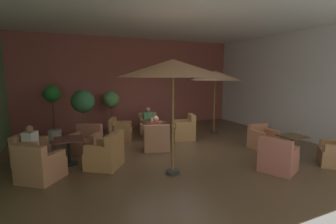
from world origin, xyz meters
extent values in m
cube|color=brown|center=(0.00, 0.00, -0.01)|extent=(9.84, 8.26, 0.02)
cube|color=brown|center=(0.00, 4.09, 1.96)|extent=(9.84, 0.08, 3.92)
cube|color=silver|center=(4.88, 0.00, 1.96)|extent=(0.08, 8.26, 3.92)
cube|color=silver|center=(0.00, 0.00, 3.95)|extent=(9.84, 8.26, 0.06)
cylinder|color=black|center=(-0.09, 1.55, 0.01)|extent=(0.40, 0.40, 0.02)
cylinder|color=black|center=(-0.09, 1.55, 0.33)|extent=(0.07, 0.07, 0.66)
cube|color=#482C22|center=(-0.09, 1.55, 0.67)|extent=(0.82, 0.82, 0.03)
cube|color=#A77445|center=(-1.15, 1.94, 0.21)|extent=(0.97, 0.98, 0.43)
cube|color=#A77445|center=(-1.42, 2.04, 0.62)|extent=(0.42, 0.77, 0.39)
cube|color=#A77445|center=(-1.00, 2.21, 0.54)|extent=(0.61, 0.35, 0.23)
cube|color=#A77445|center=(-1.21, 1.64, 0.54)|extent=(0.61, 0.35, 0.23)
cube|color=#AB7454|center=(-0.40, 0.46, 0.22)|extent=(0.95, 0.93, 0.45)
cube|color=#AB7454|center=(-0.47, 0.18, 0.64)|extent=(0.79, 0.37, 0.40)
cube|color=#AB7454|center=(-0.69, 0.59, 0.56)|extent=(0.29, 0.59, 0.22)
cube|color=#AB7454|center=(-0.08, 0.41, 0.56)|extent=(0.29, 0.59, 0.22)
cube|color=#A47845|center=(0.99, 1.19, 0.23)|extent=(0.96, 0.94, 0.46)
cube|color=#A47845|center=(1.27, 1.10, 0.69)|extent=(0.39, 0.76, 0.46)
cube|color=#A47845|center=(0.85, 0.91, 0.57)|extent=(0.61, 0.31, 0.22)
cube|color=#A47845|center=(1.04, 1.49, 0.57)|extent=(0.61, 0.31, 0.22)
cube|color=#AD7956|center=(0.14, 2.65, 0.20)|extent=(0.88, 0.87, 0.41)
cube|color=#AD7956|center=(0.20, 2.93, 0.60)|extent=(0.76, 0.31, 0.38)
cube|color=#AD7956|center=(0.43, 2.55, 0.52)|extent=(0.25, 0.59, 0.23)
cube|color=#AD7956|center=(-0.16, 2.67, 0.52)|extent=(0.25, 0.59, 0.23)
cylinder|color=black|center=(2.66, -2.00, 0.01)|extent=(0.35, 0.35, 0.02)
cylinder|color=black|center=(2.66, -2.00, 0.33)|extent=(0.07, 0.07, 0.66)
cube|color=#523821|center=(2.66, -2.00, 0.67)|extent=(0.63, 0.63, 0.03)
cube|color=#B26655|center=(1.68, -2.43, 0.21)|extent=(0.99, 0.99, 0.41)
cube|color=#B26655|center=(1.41, -2.55, 0.64)|extent=(0.45, 0.76, 0.45)
cube|color=#B26655|center=(1.59, -2.13, 0.52)|extent=(0.59, 0.36, 0.22)
cube|color=#B26655|center=(1.84, -2.70, 0.52)|extent=(0.59, 0.36, 0.22)
cube|color=#A4734D|center=(3.59, -2.55, 0.51)|extent=(0.53, 0.56, 0.19)
cube|color=#AE6F4D|center=(2.72, -0.93, 0.21)|extent=(0.75, 0.76, 0.41)
cube|color=#AE6F4D|center=(2.74, -0.65, 0.60)|extent=(0.72, 0.20, 0.37)
cube|color=#AE6F4D|center=(3.01, -0.99, 0.52)|extent=(0.17, 0.56, 0.22)
cube|color=#AE6F4D|center=(2.43, -0.95, 0.52)|extent=(0.17, 0.56, 0.22)
cylinder|color=black|center=(-2.97, 0.20, 0.01)|extent=(0.44, 0.44, 0.02)
cylinder|color=black|center=(-2.97, 0.20, 0.33)|extent=(0.07, 0.07, 0.66)
cube|color=#512C26|center=(-2.97, 0.20, 0.67)|extent=(0.73, 0.73, 0.03)
cube|color=#A3674D|center=(-2.46, 1.06, 0.20)|extent=(1.07, 1.06, 0.41)
cube|color=#A3674D|center=(-2.30, 1.32, 0.62)|extent=(0.77, 0.55, 0.42)
cube|color=#A3674D|center=(-2.19, 0.86, 0.51)|extent=(0.42, 0.58, 0.20)
cube|color=#A3674D|center=(-2.76, 1.19, 0.51)|extent=(0.42, 0.58, 0.20)
cube|color=#A56F50|center=(-3.88, 0.62, 0.22)|extent=(0.94, 0.96, 0.45)
cube|color=#A56F50|center=(-4.12, 0.73, 0.63)|extent=(0.45, 0.73, 0.36)
cube|color=#A56F50|center=(-3.72, 0.87, 0.56)|extent=(0.56, 0.36, 0.23)
cube|color=#A56F50|center=(-3.96, 0.34, 0.56)|extent=(0.56, 0.36, 0.23)
cube|color=#A9714D|center=(-3.59, -0.58, 0.22)|extent=(1.11, 1.11, 0.45)
cube|color=#A9714D|center=(-3.78, -0.83, 0.67)|extent=(0.72, 0.62, 0.44)
cube|color=#A9714D|center=(-3.81, -0.35, 0.55)|extent=(0.49, 0.57, 0.20)
cube|color=#A9714D|center=(-3.31, -0.75, 0.55)|extent=(0.49, 0.57, 0.20)
cube|color=#A67443|center=(-2.16, -0.39, 0.22)|extent=(1.10, 1.11, 0.43)
cube|color=#A67443|center=(-1.92, -0.57, 0.67)|extent=(0.62, 0.76, 0.48)
cube|color=#A67443|center=(-2.39, -0.63, 0.54)|extent=(0.57, 0.47, 0.22)
cube|color=#A67443|center=(-2.00, -0.10, 0.54)|extent=(0.57, 0.47, 0.22)
cylinder|color=#2D2D2D|center=(-0.75, -1.49, 0.04)|extent=(0.32, 0.32, 0.08)
cylinder|color=brown|center=(-0.75, -1.49, 1.32)|extent=(0.06, 0.06, 2.65)
cone|color=#9F6C4B|center=(-0.75, -1.49, 2.50)|extent=(2.51, 2.51, 0.40)
cylinder|color=#2D2D2D|center=(2.53, 1.49, 0.04)|extent=(0.32, 0.32, 0.08)
cylinder|color=brown|center=(2.53, 1.49, 1.23)|extent=(0.06, 0.06, 2.46)
cone|color=#E2B089|center=(2.53, 1.49, 2.33)|extent=(1.98, 1.98, 0.37)
cylinder|color=silver|center=(-3.32, 3.13, 0.18)|extent=(0.46, 0.46, 0.36)
cylinder|color=brown|center=(-3.32, 3.13, 0.89)|extent=(0.06, 0.06, 1.06)
sphere|color=#216A27|center=(-3.32, 3.13, 1.67)|extent=(0.61, 0.61, 0.61)
cylinder|color=beige|center=(-1.18, 3.41, 0.18)|extent=(0.40, 0.40, 0.36)
cylinder|color=brown|center=(-1.18, 3.41, 0.72)|extent=(0.06, 0.06, 0.72)
sphere|color=#4D8546|center=(-1.18, 3.41, 1.36)|extent=(0.66, 0.66, 0.66)
cylinder|color=#AF654D|center=(-2.38, 2.12, 0.18)|extent=(0.32, 0.32, 0.36)
cylinder|color=brown|center=(-2.38, 2.12, 0.75)|extent=(0.06, 0.06, 0.77)
sphere|color=#2C5E36|center=(-2.38, 2.12, 1.46)|extent=(0.78, 0.78, 0.78)
cube|color=#B4483F|center=(-0.40, 0.46, 0.67)|extent=(0.42, 0.31, 0.45)
sphere|color=tan|center=(-0.40, 0.46, 0.98)|extent=(0.19, 0.19, 0.19)
cube|color=#497F4F|center=(0.14, 2.65, 0.64)|extent=(0.41, 0.27, 0.45)
sphere|color=#A27A54|center=(0.14, 2.65, 0.95)|extent=(0.20, 0.20, 0.20)
cube|color=silver|center=(-3.88, 0.62, 0.66)|extent=(0.39, 0.45, 0.42)
sphere|color=brown|center=(-3.88, 0.62, 0.95)|extent=(0.18, 0.18, 0.18)
cylinder|color=white|center=(-0.07, 1.69, 0.75)|extent=(0.08, 0.08, 0.11)
camera|label=1|loc=(-3.16, -6.52, 2.35)|focal=26.09mm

